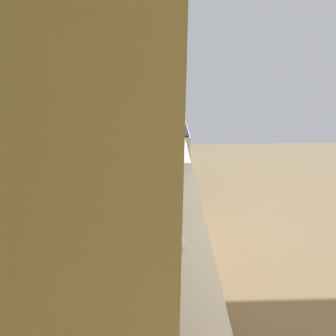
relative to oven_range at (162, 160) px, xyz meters
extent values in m
plane|color=brown|center=(-1.70, -1.25, -0.47)|extent=(6.91, 6.91, 0.00)
cube|color=beige|center=(-1.70, 0.40, 0.84)|extent=(4.44, 0.12, 2.61)
cube|color=#F3D57A|center=(-2.10, 0.04, -0.03)|extent=(3.47, 0.59, 0.89)
cube|color=beige|center=(-2.10, 0.04, 0.43)|extent=(3.50, 0.62, 0.02)
cube|color=#332819|center=(-2.10, -0.26, -0.03)|extent=(0.01, 0.01, 0.82)
cube|color=#332819|center=(-1.67, -0.26, -0.03)|extent=(0.01, 0.01, 0.82)
cube|color=#332819|center=(-1.23, -0.26, -0.03)|extent=(0.01, 0.01, 0.82)
cube|color=#332819|center=(-0.80, -0.26, -0.03)|extent=(0.01, 0.01, 0.82)
cube|color=#ECD077|center=(-2.10, 0.18, 1.41)|extent=(2.58, 0.32, 0.74)
cube|color=#B7BABF|center=(0.00, 0.00, -0.02)|extent=(0.71, 0.67, 0.91)
cube|color=black|center=(0.00, -0.34, -0.06)|extent=(0.55, 0.01, 0.50)
cube|color=black|center=(0.00, 0.00, 0.45)|extent=(0.67, 0.64, 0.02)
cube|color=#B7BABF|center=(0.00, 0.32, 0.53)|extent=(0.67, 0.04, 0.18)
cylinder|color=#38383D|center=(-0.16, -0.12, 0.46)|extent=(0.11, 0.11, 0.01)
cylinder|color=#38383D|center=(0.16, -0.12, 0.46)|extent=(0.11, 0.11, 0.01)
cylinder|color=#38383D|center=(-0.16, 0.12, 0.46)|extent=(0.11, 0.11, 0.01)
cylinder|color=#38383D|center=(0.16, 0.12, 0.46)|extent=(0.11, 0.11, 0.01)
cube|color=#B7BABF|center=(-1.04, 0.06, 0.57)|extent=(0.54, 0.34, 0.27)
cube|color=black|center=(-1.09, -0.11, 0.57)|extent=(0.33, 0.01, 0.19)
cube|color=#2D2D33|center=(-0.83, -0.11, 0.57)|extent=(0.10, 0.01, 0.19)
cylinder|color=silver|center=(-2.25, -0.03, 0.46)|extent=(0.16, 0.16, 0.05)
cylinder|color=silver|center=(-2.25, -0.03, 0.48)|extent=(0.13, 0.13, 0.03)
camera|label=1|loc=(-3.60, 0.04, 1.62)|focal=31.22mm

